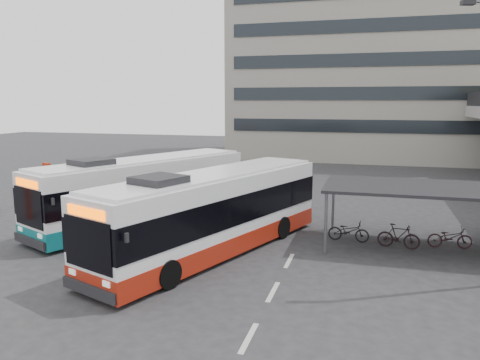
# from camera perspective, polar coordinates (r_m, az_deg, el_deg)

# --- Properties ---
(ground) EXTENTS (120.00, 120.00, 0.00)m
(ground) POSITION_cam_1_polar(r_m,az_deg,el_deg) (18.37, -1.79, -9.12)
(ground) COLOR #28282B
(ground) RESTS_ON ground
(bike_shelter) EXTENTS (10.00, 4.00, 2.54)m
(bike_shelter) POSITION_cam_1_polar(r_m,az_deg,el_deg) (20.34, 24.54, -3.71)
(bike_shelter) COLOR #595B60
(bike_shelter) RESTS_ON ground
(office_block) EXTENTS (30.00, 15.00, 25.00)m
(office_block) POSITION_cam_1_polar(r_m,az_deg,el_deg) (53.01, 17.07, 16.34)
(office_block) COLOR gray
(office_block) RESTS_ON ground
(road_markings) EXTENTS (0.15, 7.60, 0.01)m
(road_markings) POSITION_cam_1_polar(r_m,az_deg,el_deg) (15.06, 4.03, -13.44)
(road_markings) COLOR beige
(road_markings) RESTS_ON ground
(bus_main) EXTENTS (6.42, 11.71, 3.42)m
(bus_main) POSITION_cam_1_polar(r_m,az_deg,el_deg) (18.27, -3.22, -4.05)
(bus_main) COLOR white
(bus_main) RESTS_ON ground
(bus_teal) EXTENTS (7.04, 11.56, 3.42)m
(bus_teal) POSITION_cam_1_polar(r_m,az_deg,el_deg) (23.19, -11.49, -1.30)
(bus_teal) COLOR white
(bus_teal) RESTS_ON ground
(pedestrian) EXTENTS (0.70, 0.74, 1.69)m
(pedestrian) POSITION_cam_1_polar(r_m,az_deg,el_deg) (19.88, -19.42, -5.67)
(pedestrian) COLOR black
(pedestrian) RESTS_ON ground
(sign_totem_north) EXTENTS (0.53, 0.24, 2.43)m
(sign_totem_north) POSITION_cam_1_polar(r_m,az_deg,el_deg) (28.86, -22.40, -0.38)
(sign_totem_north) COLOR #AF260A
(sign_totem_north) RESTS_ON ground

